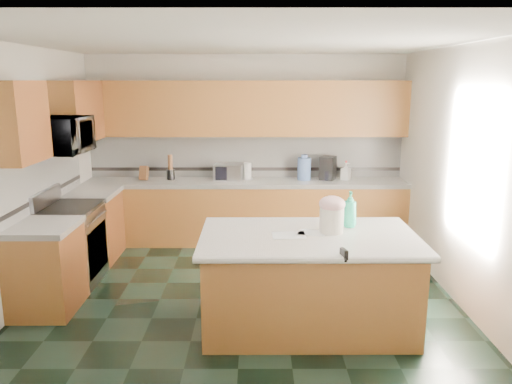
{
  "coord_description": "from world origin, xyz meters",
  "views": [
    {
      "loc": [
        0.14,
        -5.05,
        2.33
      ],
      "look_at": [
        0.15,
        0.35,
        1.12
      ],
      "focal_mm": 35.0,
      "sensor_mm": 36.0,
      "label": 1
    }
  ],
  "objects_px": {
    "treat_jar": "(332,220)",
    "soap_bottle_island": "(350,209)",
    "toaster_oven": "(229,172)",
    "knife_block": "(144,173)",
    "island_top": "(309,238)",
    "coffee_maker": "(328,168)",
    "island_base": "(308,283)"
  },
  "relations": [
    {
      "from": "treat_jar",
      "to": "soap_bottle_island",
      "type": "relative_size",
      "value": 0.68
    },
    {
      "from": "soap_bottle_island",
      "to": "toaster_oven",
      "type": "bearing_deg",
      "value": 119.97
    },
    {
      "from": "soap_bottle_island",
      "to": "knife_block",
      "type": "relative_size",
      "value": 1.76
    },
    {
      "from": "island_top",
      "to": "treat_jar",
      "type": "distance_m",
      "value": 0.28
    },
    {
      "from": "soap_bottle_island",
      "to": "coffee_maker",
      "type": "bearing_deg",
      "value": 88.0
    },
    {
      "from": "toaster_oven",
      "to": "coffee_maker",
      "type": "distance_m",
      "value": 1.44
    },
    {
      "from": "treat_jar",
      "to": "coffee_maker",
      "type": "bearing_deg",
      "value": 74.88
    },
    {
      "from": "island_base",
      "to": "coffee_maker",
      "type": "height_order",
      "value": "coffee_maker"
    },
    {
      "from": "toaster_oven",
      "to": "coffee_maker",
      "type": "relative_size",
      "value": 1.19
    },
    {
      "from": "knife_block",
      "to": "island_base",
      "type": "bearing_deg",
      "value": -41.61
    },
    {
      "from": "knife_block",
      "to": "coffee_maker",
      "type": "relative_size",
      "value": 0.59
    },
    {
      "from": "island_base",
      "to": "soap_bottle_island",
      "type": "relative_size",
      "value": 5.45
    },
    {
      "from": "knife_block",
      "to": "toaster_oven",
      "type": "height_order",
      "value": "toaster_oven"
    },
    {
      "from": "island_base",
      "to": "island_top",
      "type": "xyz_separation_m",
      "value": [
        -0.0,
        0.0,
        0.46
      ]
    },
    {
      "from": "island_top",
      "to": "soap_bottle_island",
      "type": "height_order",
      "value": "soap_bottle_island"
    },
    {
      "from": "treat_jar",
      "to": "soap_bottle_island",
      "type": "xyz_separation_m",
      "value": [
        0.21,
        0.18,
        0.06
      ]
    },
    {
      "from": "island_top",
      "to": "coffee_maker",
      "type": "height_order",
      "value": "coffee_maker"
    },
    {
      "from": "soap_bottle_island",
      "to": "knife_block",
      "type": "bearing_deg",
      "value": 137.95
    },
    {
      "from": "island_base",
      "to": "coffee_maker",
      "type": "relative_size",
      "value": 5.68
    },
    {
      "from": "treat_jar",
      "to": "coffee_maker",
      "type": "height_order",
      "value": "coffee_maker"
    },
    {
      "from": "toaster_oven",
      "to": "coffee_maker",
      "type": "height_order",
      "value": "coffee_maker"
    },
    {
      "from": "knife_block",
      "to": "soap_bottle_island",
      "type": "bearing_deg",
      "value": -33.46
    },
    {
      "from": "knife_block",
      "to": "coffee_maker",
      "type": "distance_m",
      "value": 2.67
    },
    {
      "from": "island_top",
      "to": "coffee_maker",
      "type": "relative_size",
      "value": 5.97
    },
    {
      "from": "treat_jar",
      "to": "toaster_oven",
      "type": "distance_m",
      "value": 2.79
    },
    {
      "from": "island_base",
      "to": "soap_bottle_island",
      "type": "distance_m",
      "value": 0.83
    },
    {
      "from": "soap_bottle_island",
      "to": "knife_block",
      "type": "distance_m",
      "value": 3.48
    },
    {
      "from": "knife_block",
      "to": "coffee_maker",
      "type": "xyz_separation_m",
      "value": [
        2.67,
        0.03,
        0.07
      ]
    },
    {
      "from": "island_top",
      "to": "treat_jar",
      "type": "xyz_separation_m",
      "value": [
        0.22,
        0.07,
        0.15
      ]
    },
    {
      "from": "soap_bottle_island",
      "to": "island_base",
      "type": "bearing_deg",
      "value": -148.0
    },
    {
      "from": "island_base",
      "to": "island_top",
      "type": "height_order",
      "value": "island_top"
    },
    {
      "from": "soap_bottle_island",
      "to": "island_top",
      "type": "bearing_deg",
      "value": -148.0
    }
  ]
}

